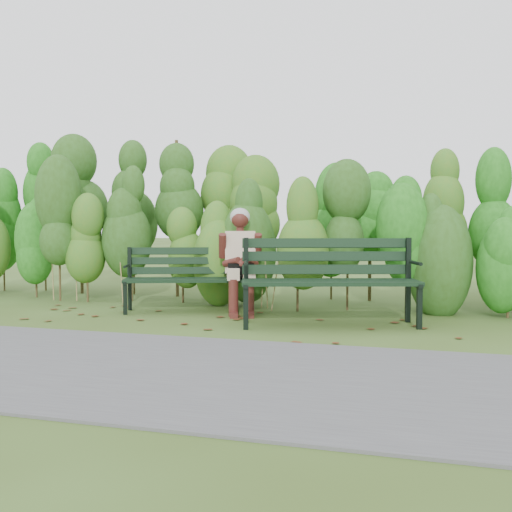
# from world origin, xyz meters

# --- Properties ---
(ground) EXTENTS (80.00, 80.00, 0.00)m
(ground) POSITION_xyz_m (0.00, 0.00, 0.00)
(ground) COLOR #354817
(footpath) EXTENTS (60.00, 2.50, 0.01)m
(footpath) POSITION_xyz_m (0.00, -2.20, 0.01)
(footpath) COLOR #474749
(footpath) RESTS_ON ground
(hedge_band) EXTENTS (11.04, 1.67, 2.42)m
(hedge_band) POSITION_xyz_m (0.00, 1.86, 1.26)
(hedge_band) COLOR #47381E
(hedge_band) RESTS_ON ground
(leaf_litter) EXTENTS (5.72, 2.22, 0.01)m
(leaf_litter) POSITION_xyz_m (0.03, 0.04, 0.00)
(leaf_litter) COLOR #5A3117
(leaf_litter) RESTS_ON ground
(bench_left) EXTENTS (1.73, 1.06, 0.82)m
(bench_left) POSITION_xyz_m (-1.02, 0.81, 0.49)
(bench_left) COLOR black
(bench_left) RESTS_ON ground
(bench_right) EXTENTS (2.03, 1.17, 0.97)m
(bench_right) POSITION_xyz_m (0.87, 0.28, 0.57)
(bench_right) COLOR black
(bench_right) RESTS_ON ground
(seated_woman) EXTENTS (0.63, 0.87, 1.33)m
(seated_woman) POSITION_xyz_m (-0.36, 0.86, 0.73)
(seated_woman) COLOR #BFAD97
(seated_woman) RESTS_ON ground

